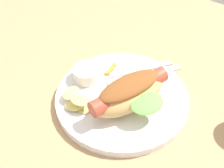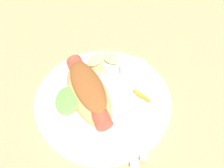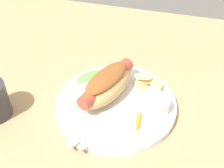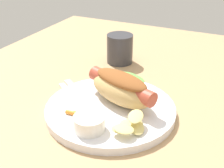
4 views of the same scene
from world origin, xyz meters
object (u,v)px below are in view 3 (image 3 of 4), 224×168
knife (103,125)px  hot_dog (106,84)px  fork (114,128)px  chips_pile (148,83)px  plate (116,103)px  carrot_garnish (139,121)px  sauce_ramekin (156,105)px

knife → hot_dog: bearing=47.0°
fork → chips_pile: bearing=20.7°
plate → chips_pile: (-5.59, -6.12, 1.92)cm
knife → carrot_garnish: carrot_garnish is taller
sauce_ramekin → carrot_garnish: (2.70, 4.12, -0.93)cm
hot_dog → knife: bearing=-148.4°
sauce_ramekin → plate: bearing=-3.7°
hot_dog → carrot_garnish: bearing=-103.8°
carrot_garnish → knife: bearing=23.4°
sauce_ramekin → hot_dog: bearing=-7.5°
knife → carrot_garnish: (-6.48, -2.81, 0.21)cm
sauce_ramekin → carrot_garnish: sauce_ramekin is taller
plate → chips_pile: bearing=-132.4°
fork → carrot_garnish: 5.18cm
carrot_garnish → fork: bearing=34.1°
plate → hot_dog: 4.83cm
chips_pile → plate: bearing=47.6°
knife → plate: bearing=30.1°
sauce_ramekin → carrot_garnish: bearing=56.8°
fork → knife: 2.20cm
sauce_ramekin → chips_pile: size_ratio=0.74×
plate → knife: (0.76, 7.47, 0.98)cm
hot_dog → sauce_ramekin: hot_dog is taller
hot_dog → chips_pile: size_ratio=2.16×
hot_dog → fork: bearing=-135.1°
plate → chips_pile: chips_pile is taller
carrot_garnish → chips_pile: bearing=-89.3°
knife → chips_pile: 15.04cm
plate → carrot_garnish: bearing=140.8°
plate → chips_pile: size_ratio=3.43×
fork → plate: bearing=48.3°
plate → hot_dog: (2.39, -0.88, 4.11)cm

